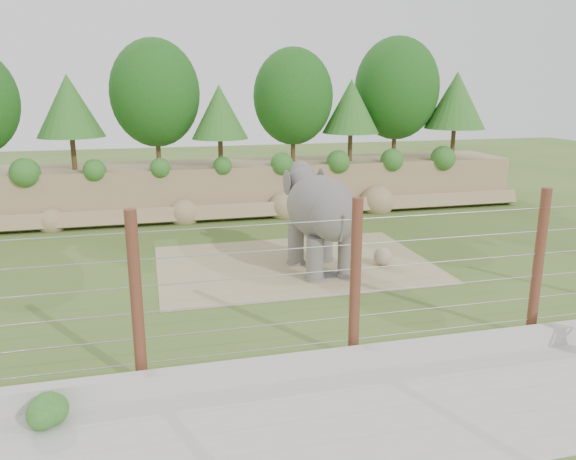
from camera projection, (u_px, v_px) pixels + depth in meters
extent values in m
plane|color=#405E22|center=(303.00, 294.00, 17.95)|extent=(90.00, 90.00, 0.00)
cube|color=#98805A|center=(238.00, 186.00, 29.84)|extent=(30.00, 4.00, 2.50)
cube|color=#98805A|center=(245.00, 212.00, 27.91)|extent=(30.00, 1.37, 1.07)
cylinder|color=#3F2B19|center=(74.00, 153.00, 26.96)|extent=(0.24, 0.24, 1.58)
sphere|color=#124013|center=(69.00, 108.00, 26.42)|extent=(3.60, 3.60, 3.60)
cylinder|color=#3F2B19|center=(158.00, 146.00, 28.33)|extent=(0.24, 0.24, 1.92)
sphere|color=#124013|center=(155.00, 93.00, 27.68)|extent=(4.40, 4.40, 4.40)
cylinder|color=#3F2B19|center=(221.00, 152.00, 27.98)|extent=(0.24, 0.24, 1.40)
sphere|color=#124013|center=(219.00, 114.00, 27.51)|extent=(3.20, 3.20, 3.20)
cylinder|color=#3F2B19|center=(293.00, 144.00, 29.82)|extent=(0.24, 0.24, 1.82)
sphere|color=#124013|center=(293.00, 96.00, 29.20)|extent=(4.16, 4.16, 4.16)
cylinder|color=#3F2B19|center=(350.00, 147.00, 30.00)|extent=(0.24, 0.24, 1.50)
sphere|color=#124013|center=(351.00, 108.00, 29.49)|extent=(3.44, 3.44, 3.44)
cylinder|color=#3F2B19|center=(394.00, 139.00, 31.59)|extent=(0.24, 0.24, 2.03)
sphere|color=#124013|center=(397.00, 88.00, 30.89)|extent=(4.64, 4.64, 4.64)
cylinder|color=#3F2B19|center=(453.00, 143.00, 31.22)|extent=(0.24, 0.24, 1.64)
sphere|color=#124013|center=(456.00, 102.00, 30.66)|extent=(3.76, 3.76, 3.76)
cube|color=tan|center=(294.00, 264.00, 20.89)|extent=(10.00, 7.00, 0.02)
cube|color=#262628|center=(323.00, 275.00, 19.55)|extent=(1.00, 0.60, 0.03)
sphere|color=gray|center=(383.00, 256.00, 20.63)|extent=(0.67, 0.67, 0.67)
cube|color=#B1ADA4|center=(361.00, 358.00, 13.20)|extent=(26.00, 0.35, 0.50)
cube|color=#B1ADA4|center=(396.00, 414.00, 11.38)|extent=(26.00, 4.00, 0.01)
cylinder|color=#55281B|center=(137.00, 300.00, 12.04)|extent=(0.26, 0.26, 4.00)
cylinder|color=#55281B|center=(355.00, 281.00, 13.23)|extent=(0.26, 0.26, 4.00)
cylinder|color=#55281B|center=(538.00, 265.00, 14.41)|extent=(0.26, 0.26, 4.00)
cylinder|color=#949499|center=(353.00, 339.00, 13.61)|extent=(20.00, 0.02, 0.02)
cylinder|color=#949499|center=(354.00, 316.00, 13.45)|extent=(20.00, 0.02, 0.02)
cylinder|color=#949499|center=(355.00, 293.00, 13.30)|extent=(20.00, 0.02, 0.02)
cylinder|color=#949499|center=(356.00, 269.00, 13.15)|extent=(20.00, 0.02, 0.02)
cylinder|color=#949499|center=(356.00, 244.00, 13.00)|extent=(20.00, 0.02, 0.02)
cylinder|color=#949499|center=(357.00, 219.00, 12.85)|extent=(20.00, 0.02, 0.02)
sphere|color=#2D6223|center=(43.00, 412.00, 10.80)|extent=(0.74, 0.74, 0.74)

